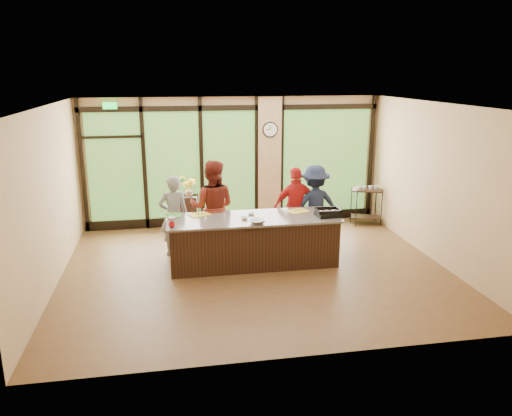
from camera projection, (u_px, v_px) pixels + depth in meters
name	position (u px, v px, depth m)	size (l,w,h in m)	color
floor	(256.00, 269.00, 9.26)	(7.00, 7.00, 0.00)	brown
ceiling	(256.00, 105.00, 8.47)	(7.00, 7.00, 0.00)	white
back_wall	(233.00, 162.00, 11.71)	(7.00, 7.00, 0.00)	tan
left_wall	(48.00, 199.00, 8.27)	(6.00, 6.00, 0.00)	tan
right_wall	(437.00, 183.00, 9.46)	(6.00, 6.00, 0.00)	tan
window_wall	(241.00, 166.00, 11.73)	(6.90, 0.12, 3.00)	tan
island_base	(253.00, 242.00, 9.43)	(3.10, 1.00, 0.88)	black
countertop	(253.00, 218.00, 9.31)	(3.20, 1.10, 0.04)	#6E635B
wall_clock	(270.00, 130.00, 11.53)	(0.36, 0.04, 0.36)	black
cook_left	(174.00, 216.00, 9.82)	(0.59, 0.39, 1.61)	slate
cook_midleft	(213.00, 207.00, 9.89)	(0.92, 0.72, 1.89)	maroon
cook_midright	(296.00, 207.00, 10.29)	(0.98, 0.41, 1.68)	#B21C1B
cook_right	(314.00, 206.00, 10.39)	(1.10, 0.63, 1.70)	#1B243D
roasting_pan	(328.00, 214.00, 9.36)	(0.43, 0.34, 0.08)	black
mixing_bowl	(257.00, 222.00, 8.92)	(0.29, 0.29, 0.07)	silver
cutting_board_left	(171.00, 215.00, 9.42)	(0.40, 0.30, 0.01)	green
cutting_board_center	(199.00, 215.00, 9.46)	(0.39, 0.29, 0.01)	yellow
cutting_board_right	(298.00, 211.00, 9.70)	(0.39, 0.29, 0.01)	yellow
prep_bowl_near	(172.00, 218.00, 9.17)	(0.14, 0.14, 0.04)	white
prep_bowl_mid	(245.00, 218.00, 9.18)	(0.12, 0.12, 0.04)	white
prep_bowl_far	(251.00, 214.00, 9.48)	(0.14, 0.14, 0.03)	white
red_ramekin	(172.00, 225.00, 8.70)	(0.12, 0.12, 0.09)	#A41013
flower_stand	(189.00, 212.00, 11.59)	(0.39, 0.39, 0.78)	black
flower_vase	(189.00, 191.00, 11.45)	(0.24, 0.24, 0.25)	#8E774D
bar_cart	(366.00, 201.00, 11.87)	(0.78, 0.60, 0.94)	black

